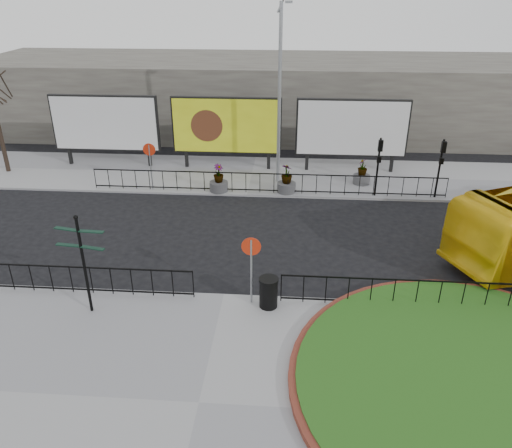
# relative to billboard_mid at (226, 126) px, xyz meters

# --- Properties ---
(ground) EXTENTS (90.00, 90.00, 0.00)m
(ground) POSITION_rel_billboard_mid_xyz_m (1.50, -12.97, -2.60)
(ground) COLOR black
(ground) RESTS_ON ground
(pavement_near) EXTENTS (30.00, 10.00, 0.12)m
(pavement_near) POSITION_rel_billboard_mid_xyz_m (1.50, -17.97, -2.54)
(pavement_near) COLOR gray
(pavement_near) RESTS_ON ground
(pavement_far) EXTENTS (44.00, 6.00, 0.12)m
(pavement_far) POSITION_rel_billboard_mid_xyz_m (1.50, -0.97, -2.54)
(pavement_far) COLOR gray
(pavement_far) RESTS_ON ground
(brick_edge) EXTENTS (10.40, 10.40, 0.18)m
(brick_edge) POSITION_rel_billboard_mid_xyz_m (9.00, -16.97, -2.39)
(brick_edge) COLOR maroon
(brick_edge) RESTS_ON pavement_near
(grass_lawn) EXTENTS (10.00, 10.00, 0.22)m
(grass_lawn) POSITION_rel_billboard_mid_xyz_m (9.00, -16.97, -2.37)
(grass_lawn) COLOR #224B14
(grass_lawn) RESTS_ON pavement_near
(railing_near_left) EXTENTS (10.00, 0.10, 1.10)m
(railing_near_left) POSITION_rel_billboard_mid_xyz_m (-4.50, -13.27, -1.93)
(railing_near_left) COLOR black
(railing_near_left) RESTS_ON pavement_near
(railing_near_right) EXTENTS (9.00, 0.10, 1.10)m
(railing_near_right) POSITION_rel_billboard_mid_xyz_m (8.00, -13.27, -1.93)
(railing_near_right) COLOR black
(railing_near_right) RESTS_ON pavement_near
(railing_far) EXTENTS (18.00, 0.10, 1.10)m
(railing_far) POSITION_rel_billboard_mid_xyz_m (2.50, -3.67, -1.93)
(railing_far) COLOR black
(railing_far) RESTS_ON pavement_far
(speed_sign_far) EXTENTS (0.64, 0.07, 2.47)m
(speed_sign_far) POSITION_rel_billboard_mid_xyz_m (-3.50, -3.57, -0.68)
(speed_sign_far) COLOR gray
(speed_sign_far) RESTS_ON pavement_far
(speed_sign_near) EXTENTS (0.64, 0.07, 2.47)m
(speed_sign_near) POSITION_rel_billboard_mid_xyz_m (2.50, -13.37, -0.68)
(speed_sign_near) COLOR gray
(speed_sign_near) RESTS_ON pavement_near
(billboard_left) EXTENTS (6.20, 0.31, 4.10)m
(billboard_left) POSITION_rel_billboard_mid_xyz_m (-7.00, 0.00, 0.00)
(billboard_left) COLOR black
(billboard_left) RESTS_ON pavement_far
(billboard_mid) EXTENTS (6.20, 0.31, 4.10)m
(billboard_mid) POSITION_rel_billboard_mid_xyz_m (0.00, 0.00, 0.00)
(billboard_mid) COLOR black
(billboard_mid) RESTS_ON pavement_far
(billboard_right) EXTENTS (6.20, 0.31, 4.10)m
(billboard_right) POSITION_rel_billboard_mid_xyz_m (7.00, 0.00, 0.00)
(billboard_right) COLOR black
(billboard_right) RESTS_ON pavement_far
(lamp_post) EXTENTS (0.74, 0.18, 9.23)m
(lamp_post) POSITION_rel_billboard_mid_xyz_m (3.01, -1.97, 2.23)
(lamp_post) COLOR gray
(lamp_post) RESTS_ON pavement_far
(signal_pole_a) EXTENTS (0.22, 0.26, 3.00)m
(signal_pole_a) POSITION_rel_billboard_mid_xyz_m (8.00, -3.63, -0.50)
(signal_pole_a) COLOR black
(signal_pole_a) RESTS_ON pavement_far
(signal_pole_b) EXTENTS (0.22, 0.26, 3.00)m
(signal_pole_b) POSITION_rel_billboard_mid_xyz_m (11.00, -3.63, -0.50)
(signal_pole_b) COLOR black
(signal_pole_b) RESTS_ON pavement_far
(building_backdrop) EXTENTS (40.00, 10.00, 5.00)m
(building_backdrop) POSITION_rel_billboard_mid_xyz_m (1.50, 9.03, -0.10)
(building_backdrop) COLOR slate
(building_backdrop) RESTS_ON ground
(fingerpost_sign) EXTENTS (1.64, 0.48, 3.50)m
(fingerpost_sign) POSITION_rel_billboard_mid_xyz_m (-2.75, -14.25, -0.36)
(fingerpost_sign) COLOR black
(fingerpost_sign) RESTS_ON pavement_near
(litter_bin) EXTENTS (0.66, 0.66, 1.08)m
(litter_bin) POSITION_rel_billboard_mid_xyz_m (3.09, -13.57, -1.93)
(litter_bin) COLOR black
(litter_bin) RESTS_ON pavement_near
(planter_a) EXTENTS (0.95, 0.95, 1.43)m
(planter_a) POSITION_rel_billboard_mid_xyz_m (-0.00, -3.57, -1.97)
(planter_a) COLOR #4C4C4F
(planter_a) RESTS_ON pavement_far
(planter_b) EXTENTS (0.96, 0.96, 1.51)m
(planter_b) POSITION_rel_billboard_mid_xyz_m (3.50, -3.46, -1.92)
(planter_b) COLOR #4C4C4F
(planter_b) RESTS_ON pavement_far
(planter_c) EXTENTS (0.90, 0.90, 1.40)m
(planter_c) POSITION_rel_billboard_mid_xyz_m (7.50, -1.97, -1.97)
(planter_c) COLOR #4C4C4F
(planter_c) RESTS_ON pavement_far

